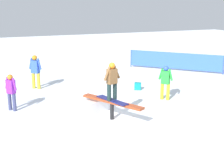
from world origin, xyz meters
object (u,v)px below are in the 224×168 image
rail_feature (112,103)px  bystander_purple (11,90)px  backpack_on_snow (138,86)px  main_rider_on_rail (112,82)px  bystander_blue (35,70)px  bystander_green (165,81)px

rail_feature → bystander_purple: 3.94m
rail_feature → backpack_on_snow: bearing=112.0°
rail_feature → bystander_purple: bystander_purple is taller
rail_feature → main_rider_on_rail: bearing=0.0°
bystander_blue → backpack_on_snow: bystander_blue is taller
backpack_on_snow → bystander_blue: bearing=-172.4°
bystander_green → bystander_blue: (-3.90, -4.77, 0.09)m
main_rider_on_rail → bystander_blue: main_rider_on_rail is taller
bystander_blue → backpack_on_snow: 4.93m
main_rider_on_rail → backpack_on_snow: (-3.13, 2.63, -1.19)m
main_rider_on_rail → bystander_blue: size_ratio=0.90×
rail_feature → bystander_green: (-1.28, 2.97, 0.24)m
rail_feature → bystander_green: 3.24m
main_rider_on_rail → backpack_on_snow: bearing=122.2°
bystander_purple → rail_feature: bearing=-162.9°
rail_feature → bystander_green: size_ratio=1.63×
bystander_blue → rail_feature: bearing=-27.0°
backpack_on_snow → rail_feature: bearing=-97.6°
main_rider_on_rail → backpack_on_snow: 4.25m
main_rider_on_rail → bystander_green: size_ratio=0.99×
main_rider_on_rail → bystander_green: 3.28m
bystander_blue → bystander_purple: size_ratio=1.15×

